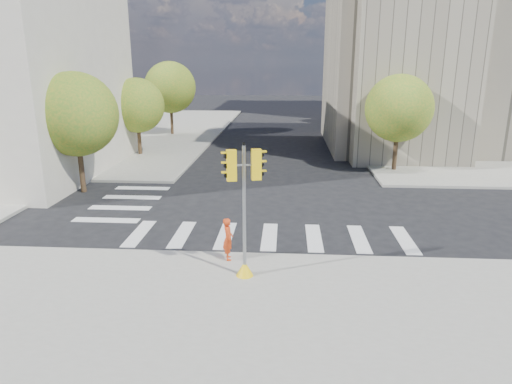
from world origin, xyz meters
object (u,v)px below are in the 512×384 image
lamp_near (393,95)px  photographer (228,239)px  traffic_signal (244,222)px  lamp_far (362,86)px

lamp_near → photographer: bearing=-116.9°
lamp_near → traffic_signal: size_ratio=1.85×
traffic_signal → photographer: traffic_signal is taller
lamp_near → traffic_signal: 21.85m
lamp_far → traffic_signal: lamp_far is taller
traffic_signal → photographer: bearing=105.1°
lamp_far → photographer: size_ratio=5.35×
photographer → traffic_signal: bearing=-164.5°
lamp_near → traffic_signal: (-8.76, -19.85, -2.58)m
lamp_near → lamp_far: (0.00, 14.00, 0.00)m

